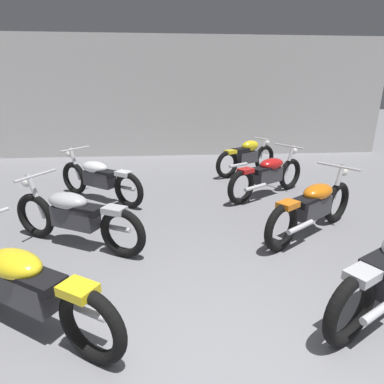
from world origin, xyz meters
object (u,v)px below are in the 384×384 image
Objects in this scene: motorcycle_left_row_1 at (75,216)px; motorcycle_right_row_3 at (247,156)px; motorcycle_left_row_2 at (99,178)px; motorcycle_right_row_2 at (268,174)px; motorcycle_right_row_1 at (313,206)px; motorcycle_left_row_0 at (25,286)px.

motorcycle_right_row_3 is (3.29, 3.59, 0.01)m from motorcycle_left_row_1.
motorcycle_left_row_2 is 3.32m from motorcycle_right_row_2.
motorcycle_right_row_1 and motorcycle_right_row_2 have the same top height.
motorcycle_left_row_2 and motorcycle_right_row_2 have the same top height.
motorcycle_left_row_1 is at bearing -150.36° from motorcycle_right_row_2.
motorcycle_left_row_0 is at bearing -133.47° from motorcycle_right_row_2.
motorcycle_right_row_1 reaches higher than motorcycle_right_row_3.
motorcycle_right_row_2 is (3.32, -0.02, 0.00)m from motorcycle_left_row_2.
motorcycle_left_row_0 and motorcycle_right_row_2 have the same top height.
motorcycle_right_row_2 is at bearing 29.64° from motorcycle_left_row_1.
motorcycle_right_row_1 is at bearing 1.31° from motorcycle_left_row_1.
motorcycle_left_row_1 is 1.05× the size of motorcycle_right_row_2.
motorcycle_right_row_1 is at bearing -88.49° from motorcycle_right_row_3.
motorcycle_left_row_0 is 1.06× the size of motorcycle_left_row_2.
motorcycle_left_row_0 is 6.15m from motorcycle_right_row_3.
motorcycle_right_row_2 is at bearing -0.37° from motorcycle_left_row_2.
motorcycle_left_row_1 and motorcycle_left_row_2 have the same top height.
motorcycle_right_row_2 is at bearing -90.34° from motorcycle_right_row_3.
motorcycle_right_row_1 is 1.79m from motorcycle_right_row_2.
motorcycle_left_row_1 is at bearing -88.72° from motorcycle_left_row_2.
motorcycle_left_row_2 is 3.87m from motorcycle_right_row_1.
motorcycle_right_row_1 is (3.38, 0.08, 0.00)m from motorcycle_left_row_1.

